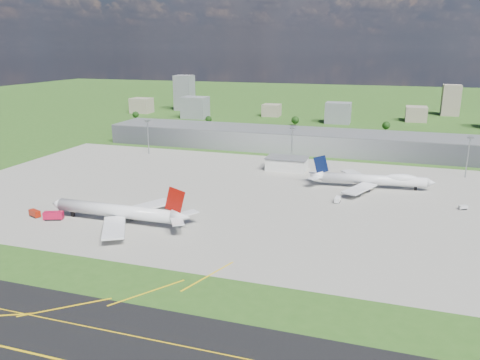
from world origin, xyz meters
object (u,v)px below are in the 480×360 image
(crash_tender, at_px, (35,214))
(tug_yellow, at_px, (155,215))
(airliner_blue_quad, at_px, (374,180))
(fire_truck, at_px, (53,216))
(van_white_near, at_px, (338,200))
(van_white_far, at_px, (463,208))
(airliner_red_twin, at_px, (120,212))

(crash_tender, bearing_deg, tug_yellow, 39.04)
(airliner_blue_quad, bearing_deg, fire_truck, -151.21)
(fire_truck, height_order, van_white_near, fire_truck)
(tug_yellow, bearing_deg, crash_tender, 162.92)
(fire_truck, distance_m, tug_yellow, 47.29)
(fire_truck, distance_m, van_white_far, 199.83)
(van_white_near, height_order, van_white_far, van_white_near)
(airliner_blue_quad, height_order, van_white_near, airliner_blue_quad)
(airliner_blue_quad, height_order, fire_truck, airliner_blue_quad)
(airliner_red_twin, distance_m, van_white_far, 167.95)
(tug_yellow, bearing_deg, van_white_far, -14.14)
(fire_truck, bearing_deg, van_white_near, 7.88)
(airliner_red_twin, xyz_separation_m, airliner_blue_quad, (109.28, 92.23, -0.20))
(tug_yellow, xyz_separation_m, van_white_near, (81.07, 47.75, 0.48))
(airliner_red_twin, height_order, tug_yellow, airliner_red_twin)
(van_white_near, bearing_deg, van_white_far, -78.10)
(crash_tender, bearing_deg, airliner_red_twin, 28.51)
(airliner_blue_quad, xyz_separation_m, crash_tender, (-152.39, -98.13, -3.42))
(fire_truck, bearing_deg, crash_tender, 156.88)
(airliner_blue_quad, distance_m, fire_truck, 172.30)
(van_white_far, bearing_deg, airliner_red_twin, 177.30)
(crash_tender, xyz_separation_m, tug_yellow, (54.63, 18.10, -0.70))
(fire_truck, relative_size, van_white_near, 1.62)
(airliner_blue_quad, xyz_separation_m, van_white_near, (-16.69, -32.28, -3.64))
(fire_truck, height_order, crash_tender, fire_truck)
(airliner_blue_quad, relative_size, van_white_near, 11.88)
(airliner_red_twin, distance_m, airliner_blue_quad, 143.00)
(airliner_red_twin, relative_size, van_white_far, 15.56)
(airliner_red_twin, bearing_deg, van_white_near, -147.14)
(airliner_blue_quad, bearing_deg, van_white_far, -35.22)
(fire_truck, xyz_separation_m, van_white_near, (124.50, 66.42, -0.51))
(airliner_red_twin, bearing_deg, van_white_far, -156.33)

